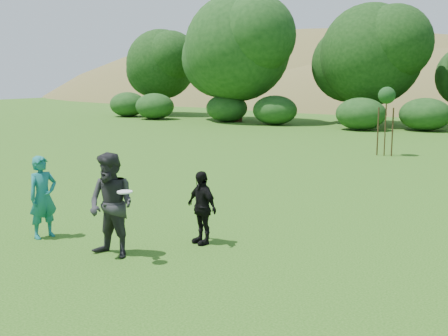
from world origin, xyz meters
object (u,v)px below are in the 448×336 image
Objects in this scene: sapling at (387,97)px; player_black at (202,207)px; player_grey at (111,205)px; player_teal at (43,197)px.

player_black is at bearing -89.50° from sapling.
player_black is (0.97, 1.52, -0.24)m from player_grey.
player_teal is 1.16× the size of player_black.
player_grey reaches higher than player_black.
player_teal is 2.07m from player_grey.
player_grey reaches higher than player_teal.
player_teal reaches higher than player_black.
player_grey is 0.68× the size of sapling.
player_teal is at bearing 173.82° from player_grey.
player_black is 0.51× the size of sapling.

